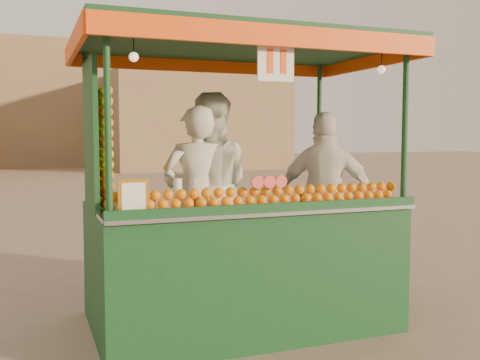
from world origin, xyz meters
name	(u,v)px	position (x,y,z in m)	size (l,w,h in m)	color
ground	(199,318)	(0.00, 0.00, 0.00)	(90.00, 90.00, 0.00)	#715F50
building_right	(195,122)	(7.00, 24.00, 2.50)	(9.00, 6.00, 5.00)	olive
building_center	(17,106)	(-2.00, 30.00, 3.50)	(14.00, 7.00, 7.00)	olive
juice_cart	(235,235)	(0.24, -0.34, 0.85)	(2.88, 1.87, 2.62)	#0F3918
vendor_left	(197,197)	(-0.01, 0.03, 1.16)	(0.67, 0.48, 1.72)	beige
vendor_middle	(208,188)	(0.17, 0.22, 1.23)	(1.09, 0.97, 1.86)	beige
vendor_right	(326,197)	(1.23, -0.24, 1.14)	(1.06, 0.81, 1.67)	white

